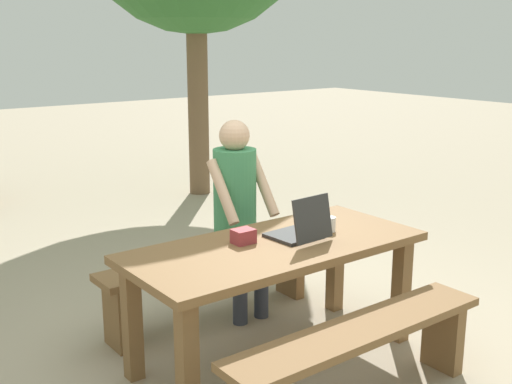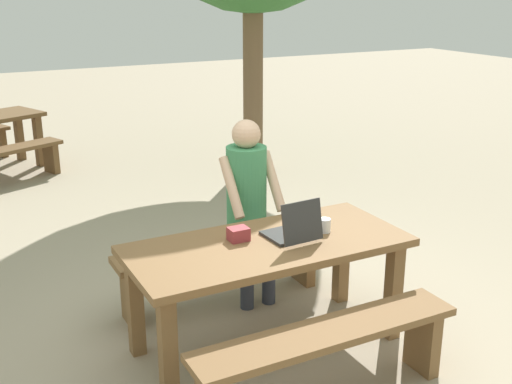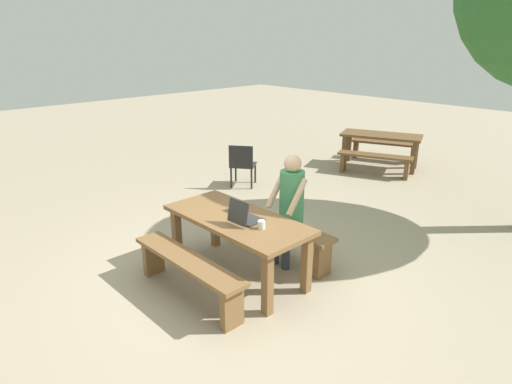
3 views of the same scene
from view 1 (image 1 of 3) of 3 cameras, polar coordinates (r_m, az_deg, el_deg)
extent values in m
plane|color=tan|center=(4.00, 1.66, -14.58)|extent=(30.00, 30.00, 0.00)
cube|color=brown|center=(3.71, 1.73, -4.97)|extent=(1.77, 0.80, 0.05)
cube|color=brown|center=(3.23, -6.18, -15.20)|extent=(0.09, 0.09, 0.68)
cube|color=brown|center=(4.16, 12.88, -8.56)|extent=(0.09, 0.09, 0.68)
cube|color=brown|center=(3.70, -11.05, -11.43)|extent=(0.09, 0.09, 0.68)
cube|color=brown|center=(4.54, 7.12, -6.41)|extent=(0.09, 0.09, 0.68)
cube|color=brown|center=(3.34, 9.29, -12.18)|extent=(1.61, 0.30, 0.05)
cube|color=brown|center=(3.94, 16.42, -12.19)|extent=(0.08, 0.24, 0.42)
cube|color=brown|center=(4.33, -4.05, -5.88)|extent=(1.61, 0.30, 0.05)
cube|color=brown|center=(4.11, -12.38, -10.83)|extent=(0.08, 0.24, 0.42)
cube|color=brown|center=(4.80, 3.08, -6.81)|extent=(0.08, 0.24, 0.42)
cube|color=#2D2D2D|center=(3.82, 3.41, -3.90)|extent=(0.30, 0.27, 0.02)
cube|color=#2D2D2D|center=(3.68, 5.10, -2.41)|extent=(0.29, 0.08, 0.26)
cube|color=#0F1933|center=(3.68, 5.02, -2.37)|extent=(0.26, 0.06, 0.23)
cube|color=#993338|center=(3.69, -1.14, -3.99)|extent=(0.12, 0.10, 0.08)
cylinder|color=white|center=(3.94, 6.58, -2.88)|extent=(0.08, 0.08, 0.09)
cylinder|color=#333847|center=(4.32, -1.43, -8.87)|extent=(0.10, 0.10, 0.47)
cylinder|color=#333847|center=(4.42, 0.48, -8.33)|extent=(0.10, 0.10, 0.47)
cube|color=#333847|center=(4.34, -1.18, -4.90)|extent=(0.28, 0.28, 0.12)
cylinder|color=#3F8C59|center=(4.32, -1.91, -0.19)|extent=(0.29, 0.29, 0.62)
cylinder|color=#DBAD89|center=(4.13, -3.00, 0.01)|extent=(0.07, 0.32, 0.41)
cylinder|color=#DBAD89|center=(4.32, 0.65, 0.64)|extent=(0.07, 0.32, 0.41)
sphere|color=#DBAD89|center=(4.24, -1.95, 5.10)|extent=(0.21, 0.21, 0.21)
cylinder|color=brown|center=(7.78, -5.23, 8.82)|extent=(0.25, 0.25, 2.47)
camera|label=2|loc=(0.76, 109.63, 25.49)|focal=44.87mm
camera|label=3|loc=(5.69, 57.63, 15.22)|focal=30.78mm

